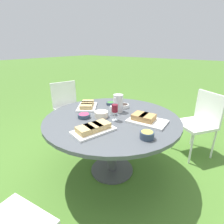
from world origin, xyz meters
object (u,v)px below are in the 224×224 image
dining_table (112,124)px  water_pitcher (118,103)px  wine_glass (115,109)px  chair_near_left (67,104)px  chair_far_back (200,119)px

dining_table → water_pitcher: water_pitcher is taller
dining_table → water_pitcher: (-0.18, -0.05, 0.19)m
water_pitcher → wine_glass: bearing=27.4°
chair_near_left → chair_far_back: (-0.67, 1.99, 0.00)m
chair_near_left → water_pitcher: bearing=80.6°
wine_glass → chair_near_left: bearing=-108.2°
dining_table → water_pitcher: size_ratio=7.10×
water_pitcher → dining_table: bearing=14.0°
chair_far_back → water_pitcher: (0.87, -0.77, 0.30)m
wine_glass → dining_table: bearing=-125.2°
dining_table → chair_far_back: size_ratio=1.68×
water_pitcher → chair_near_left: bearing=-99.4°
chair_near_left → wine_glass: (0.44, 1.33, 0.32)m
water_pitcher → wine_glass: 0.27m
dining_table → chair_near_left: size_ratio=1.68×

